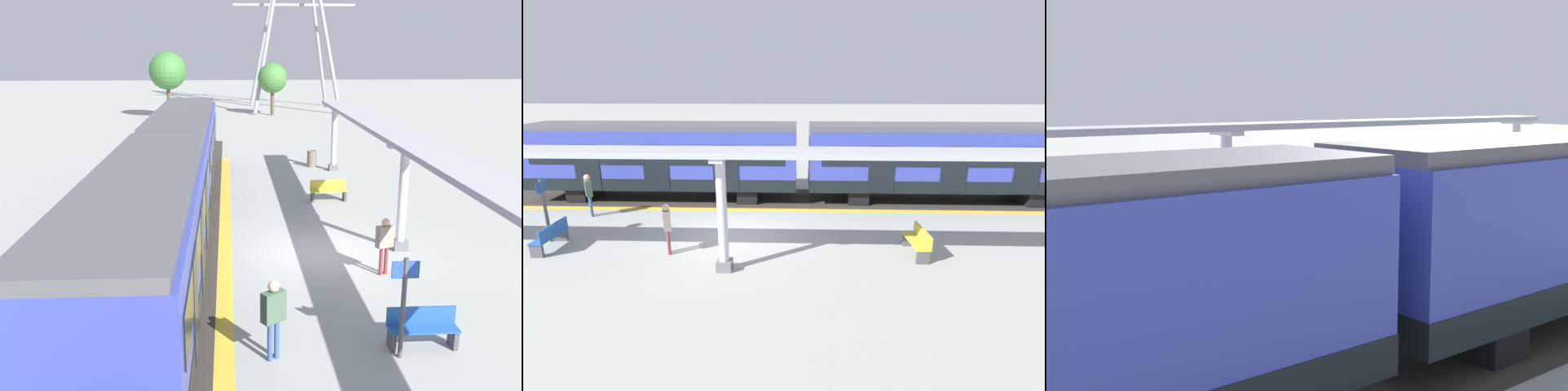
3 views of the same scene
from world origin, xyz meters
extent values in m
plane|color=#9A9E98|center=(0.00, 0.00, 0.00)|extent=(176.00, 176.00, 0.00)
cube|color=gold|center=(-2.88, 0.00, 0.00)|extent=(0.42, 30.88, 0.01)
cube|color=#38332D|center=(-4.69, 0.00, 0.00)|extent=(3.20, 42.88, 0.01)
cube|color=#3440A4|center=(-4.69, -3.88, 1.94)|extent=(2.60, 12.15, 2.60)
cube|color=black|center=(-4.69, -3.88, 0.92)|extent=(2.63, 12.17, 0.55)
cube|color=#515156|center=(-4.69, -3.88, 3.36)|extent=(2.39, 12.15, 0.24)
cube|color=black|center=(-3.38, -3.88, 2.25)|extent=(0.03, 11.18, 0.84)
cube|color=black|center=(-3.38, -6.91, 1.69)|extent=(0.04, 1.10, 2.00)
cube|color=black|center=(-3.38, -3.88, 1.69)|extent=(0.04, 1.10, 2.00)
cube|color=black|center=(-3.38, -0.84, 1.69)|extent=(0.04, 1.10, 2.00)
cube|color=black|center=(-4.69, 0.01, 0.32)|extent=(2.21, 0.90, 0.64)
cube|color=black|center=(-4.69, -7.76, 0.32)|extent=(2.21, 0.90, 0.64)
cube|color=#3440A4|center=(-4.69, 8.87, 1.94)|extent=(2.60, 12.15, 2.60)
cube|color=black|center=(-4.69, 8.87, 0.92)|extent=(2.63, 12.17, 0.55)
cube|color=#515156|center=(-4.69, 8.87, 3.36)|extent=(2.39, 12.15, 0.24)
cube|color=black|center=(-3.38, 8.87, 2.25)|extent=(0.03, 11.18, 0.84)
cube|color=black|center=(-3.38, 5.84, 1.69)|extent=(0.04, 1.10, 2.00)
cube|color=black|center=(-3.38, 8.87, 1.69)|extent=(0.04, 1.10, 2.00)
cube|color=black|center=(-3.38, 11.91, 1.69)|extent=(0.04, 1.10, 2.00)
cube|color=black|center=(-4.69, 12.76, 0.32)|extent=(2.21, 0.90, 0.64)
cube|color=black|center=(-4.69, 4.99, 0.32)|extent=(2.21, 0.90, 0.64)
cube|color=slate|center=(2.64, 0.15, 0.15)|extent=(0.44, 0.44, 0.30)
cylinder|color=silver|center=(2.64, 0.15, 1.78)|extent=(0.28, 0.28, 2.96)
cube|color=silver|center=(2.64, 0.15, 3.32)|extent=(1.10, 0.36, 0.12)
cube|color=#A8AAB2|center=(2.64, 0.01, 3.46)|extent=(1.20, 24.51, 0.16)
cube|color=#2455A5|center=(1.36, -5.84, 0.44)|extent=(1.50, 0.45, 0.04)
cube|color=#2455A5|center=(1.35, -5.65, 0.66)|extent=(1.50, 0.07, 0.40)
cube|color=#4C4C51|center=(2.03, -5.84, 0.21)|extent=(0.10, 0.40, 0.42)
cube|color=#4C4C51|center=(0.69, -5.85, 0.21)|extent=(0.10, 0.40, 0.42)
cube|color=gold|center=(1.39, 6.01, 0.44)|extent=(1.52, 0.50, 0.04)
cube|color=gold|center=(1.39, 6.20, 0.66)|extent=(1.50, 0.12, 0.40)
cube|color=#4C4C51|center=(2.06, 6.04, 0.21)|extent=(0.12, 0.40, 0.42)
cube|color=#4C4C51|center=(0.72, 5.98, 0.21)|extent=(0.12, 0.40, 0.42)
cylinder|color=#4C4C51|center=(0.76, -6.20, 1.10)|extent=(0.10, 0.10, 2.20)
cube|color=#284C9E|center=(0.76, -6.20, 1.95)|extent=(0.56, 0.04, 0.36)
cylinder|color=#38558C|center=(-1.94, -6.18, 0.43)|extent=(0.11, 0.11, 0.86)
cylinder|color=#38558C|center=(-1.80, -6.08, 0.43)|extent=(0.11, 0.11, 0.86)
cube|color=#4A624C|center=(-1.87, -6.13, 1.19)|extent=(0.55, 0.47, 0.65)
sphere|color=beige|center=(-1.87, -6.13, 1.63)|extent=(0.23, 0.23, 0.23)
cylinder|color=brown|center=(1.50, -1.85, 0.41)|extent=(0.11, 0.11, 0.82)
cylinder|color=brown|center=(1.66, -1.79, 0.41)|extent=(0.11, 0.11, 0.82)
cube|color=gray|center=(1.58, -1.82, 1.13)|extent=(0.52, 0.37, 0.62)
sphere|color=beige|center=(1.58, -1.82, 1.55)|extent=(0.22, 0.22, 0.22)
camera|label=1|loc=(-2.74, -16.66, 6.31)|focal=39.43mm
camera|label=2|loc=(12.79, 2.24, 5.26)|focal=26.60mm
camera|label=3|loc=(-11.77, 8.69, 4.18)|focal=45.92mm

